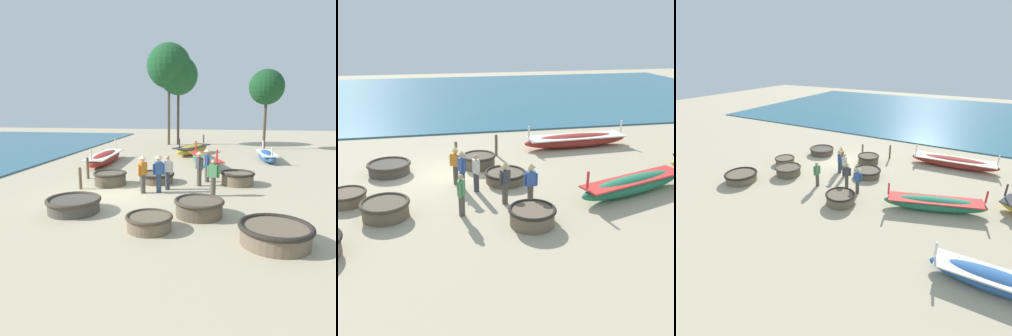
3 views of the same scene
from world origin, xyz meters
TOP-DOWN VIEW (x-y plane):
  - ground_plane at (0.00, 0.00)m, footprint 80.00×80.00m
  - coracle_weathered at (1.32, 2.48)m, footprint 1.80×1.80m
  - coracle_upturned at (5.93, -4.33)m, footprint 2.05×2.05m
  - coracle_beside_post at (3.72, -2.30)m, footprint 1.74×1.74m
  - coracle_far_left at (5.29, 2.63)m, footprint 1.64×1.64m
  - coracle_nearest at (2.29, -3.82)m, footprint 1.47×1.47m
  - coracle_center at (-0.75, -2.51)m, footprint 1.97×1.97m
  - coracle_front_left at (-0.78, 1.62)m, footprint 1.61×1.61m
  - long_boat_blue_hull at (7.67, 10.07)m, footprint 1.10×4.31m
  - long_boat_red_hull at (-3.06, 7.33)m, footprint 1.60×6.00m
  - long_boat_green_hull at (3.52, 7.28)m, footprint 2.51×5.27m
  - long_boat_ochre_hull at (2.32, 12.32)m, footprint 2.91×4.61m
  - fisherman_crouching at (2.08, 1.13)m, footprint 0.52×0.28m
  - fisherman_with_hat at (4.15, 0.36)m, footprint 0.51×0.30m
  - fisherman_hauling at (1.79, 0.60)m, footprint 0.50×0.36m
  - fisherman_standing_right at (1.12, 0.38)m, footprint 0.37×0.46m
  - fisherman_standing_left at (3.47, 2.05)m, footprint 0.36×0.47m
  - fisherman_by_coracle at (3.81, 2.95)m, footprint 0.36×0.53m
  - mooring_post_mid_beach at (-2.36, 2.73)m, footprint 0.14×0.14m
  - mooring_post_shoreline at (-1.86, 0.63)m, footprint 0.14×0.14m
  - tree_leftmost at (-0.48, 18.55)m, footprint 4.19×4.19m
  - tree_center at (0.39, 18.86)m, footprint 3.71×3.71m
  - tree_right_mid at (8.29, 16.54)m, footprint 3.00×3.00m

SIDE VIEW (x-z plane):
  - ground_plane at x=0.00m, z-range 0.00..0.00m
  - coracle_nearest at x=2.29m, z-range 0.02..0.50m
  - coracle_weathered at x=1.32m, z-range 0.02..0.51m
  - coracle_center at x=-0.75m, z-range 0.03..0.54m
  - coracle_upturned at x=5.93m, z-range 0.03..0.61m
  - coracle_beside_post at x=3.72m, z-range 0.03..0.62m
  - coracle_far_left at x=5.29m, z-range 0.03..0.64m
  - coracle_front_left at x=-0.78m, z-range 0.03..0.65m
  - long_boat_blue_hull at x=7.67m, z-range -0.26..0.96m
  - long_boat_red_hull at x=-3.06m, z-range -0.28..1.05m
  - long_boat_green_hull at x=3.52m, z-range -0.29..1.08m
  - long_boat_ochre_hull at x=2.32m, z-range -0.30..1.11m
  - mooring_post_shoreline at x=-1.86m, z-range 0.00..1.00m
  - mooring_post_mid_beach at x=-2.36m, z-range 0.00..1.12m
  - fisherman_crouching at x=2.08m, z-range 0.05..1.62m
  - fisherman_with_hat at x=4.15m, z-range 0.05..1.62m
  - fisherman_hauling at x=1.79m, z-range 0.12..1.79m
  - fisherman_standing_right at x=1.12m, z-range 0.12..1.79m
  - fisherman_standing_left at x=3.47m, z-range 0.12..1.79m
  - fisherman_by_coracle at x=3.81m, z-range 0.12..1.79m
  - tree_right_mid at x=8.29m, z-range 1.89..8.73m
  - tree_center at x=0.39m, z-range 2.35..10.81m
  - tree_leftmost at x=-0.48m, z-range 2.66..12.22m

